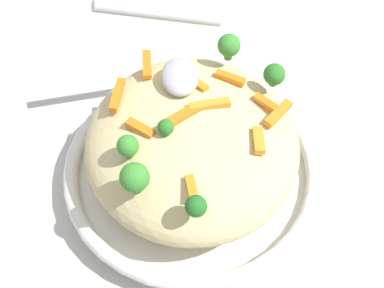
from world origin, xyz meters
The scene contains 21 objects.
ground_plane centered at (0.00, 0.00, 0.00)m, with size 2.40×2.40×0.00m, color beige.
serving_bowl centered at (0.00, 0.00, 0.02)m, with size 0.30×0.30×0.04m.
pasta_mound centered at (0.00, 0.00, 0.07)m, with size 0.24×0.23×0.09m, color #DBC689.
carrot_piece_0 centered at (0.03, 0.06, 0.11)m, with size 0.03×0.01×0.01m, color orange.
carrot_piece_1 centered at (0.08, -0.01, 0.11)m, with size 0.03×0.01×0.01m, color orange.
carrot_piece_2 centered at (0.00, -0.01, 0.12)m, with size 0.04×0.01×0.01m, color orange.
carrot_piece_3 centered at (-0.01, 0.02, 0.12)m, with size 0.04×0.01×0.01m, color orange.
carrot_piece_4 centered at (-0.05, 0.01, 0.12)m, with size 0.03×0.01×0.01m, color orange.
carrot_piece_5 centered at (-0.08, -0.04, 0.11)m, with size 0.04×0.01×0.01m, color orange.
carrot_piece_6 centered at (-0.05, 0.05, 0.11)m, with size 0.03×0.01×0.01m, color orange.
carrot_piece_7 centered at (0.01, -0.05, 0.12)m, with size 0.03×0.01×0.01m, color orange.
carrot_piece_8 centered at (-0.04, -0.08, 0.11)m, with size 0.04×0.01×0.01m, color orange.
carrot_piece_9 centered at (0.00, 0.09, 0.11)m, with size 0.04×0.01×0.01m, color orange.
carrot_piece_10 centered at (-0.01, 0.08, 0.11)m, with size 0.03×0.01×0.01m, color orange.
broccoli_floret_0 centered at (-0.09, 0.05, 0.13)m, with size 0.03×0.03×0.03m.
broccoli_floret_1 centered at (0.08, -0.06, 0.13)m, with size 0.03×0.03×0.04m.
broccoli_floret_2 centered at (0.11, -0.01, 0.12)m, with size 0.02×0.02×0.02m.
broccoli_floret_3 centered at (0.02, -0.03, 0.13)m, with size 0.02×0.02×0.02m.
broccoli_floret_4 centered at (-0.04, 0.09, 0.13)m, with size 0.02×0.02×0.03m.
broccoli_floret_5 centered at (0.04, -0.06, 0.13)m, with size 0.02×0.02×0.03m.
serving_spoon centered at (-0.08, -0.01, 0.13)m, with size 0.12×0.14×0.07m.
Camera 1 is at (0.30, -0.03, 0.49)m, focal length 44.60 mm.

